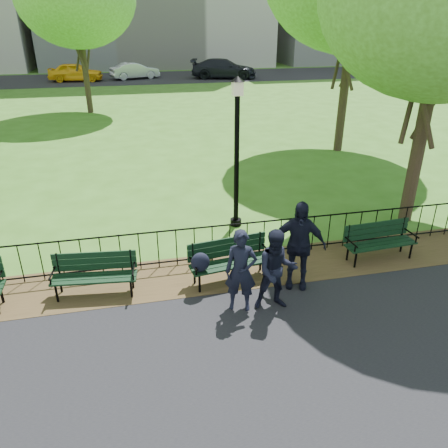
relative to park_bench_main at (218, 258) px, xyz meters
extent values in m
plane|color=#345E18|center=(0.65, -1.10, -0.60)|extent=(120.00, 120.00, 0.00)
cube|color=#362A16|center=(0.65, 0.40, -0.58)|extent=(60.00, 1.60, 0.01)
cube|color=black|center=(0.65, 33.90, -0.59)|extent=(70.00, 9.00, 0.01)
cylinder|color=black|center=(0.65, 0.90, 0.28)|extent=(24.00, 0.04, 0.04)
cylinder|color=black|center=(0.65, 0.90, -0.48)|extent=(24.00, 0.04, 0.04)
cylinder|color=black|center=(0.65, 0.90, -0.15)|extent=(0.02, 0.02, 0.90)
cube|color=black|center=(0.28, 0.01, -0.17)|extent=(1.77, 0.69, 0.04)
cube|color=black|center=(0.24, 0.26, 0.16)|extent=(1.71, 0.27, 0.43)
cylinder|color=black|center=(-0.44, -0.26, -0.38)|extent=(0.05, 0.05, 0.43)
cylinder|color=black|center=(1.04, -0.05, -0.38)|extent=(0.05, 0.05, 0.43)
cylinder|color=black|center=(-0.49, 0.08, -0.38)|extent=(0.05, 0.05, 0.43)
cylinder|color=black|center=(0.99, 0.29, -0.38)|extent=(0.05, 0.05, 0.43)
cylinder|color=black|center=(-0.53, -0.10, 0.01)|extent=(0.11, 0.54, 0.04)
cylinder|color=black|center=(1.08, 0.13, 0.01)|extent=(0.11, 0.54, 0.04)
ellipsoid|color=black|center=(-0.40, -0.18, 0.06)|extent=(0.41, 0.31, 0.41)
cube|color=black|center=(-2.46, 0.10, -0.19)|extent=(1.68, 0.62, 0.04)
cube|color=black|center=(-2.44, 0.33, 0.13)|extent=(1.63, 0.22, 0.41)
cylinder|color=black|center=(-3.19, 0.02, -0.39)|extent=(0.05, 0.05, 0.41)
cylinder|color=black|center=(-1.78, -0.14, -0.39)|extent=(0.05, 0.05, 0.41)
cylinder|color=black|center=(-3.15, 0.34, -0.39)|extent=(0.05, 0.05, 0.41)
cylinder|color=black|center=(-1.74, 0.18, -0.39)|extent=(0.05, 0.05, 0.41)
cylinder|color=black|center=(-3.23, 0.19, -0.02)|extent=(0.09, 0.51, 0.04)
cylinder|color=black|center=(-1.69, 0.01, -0.02)|extent=(0.09, 0.51, 0.04)
cylinder|color=black|center=(-4.22, 0.22, -0.36)|extent=(0.05, 0.05, 0.48)
cube|color=black|center=(3.76, 0.14, -0.19)|extent=(1.67, 0.54, 0.04)
cube|color=black|center=(3.75, 0.38, 0.13)|extent=(1.64, 0.14, 0.41)
cylinder|color=black|center=(3.06, -0.07, -0.39)|extent=(0.05, 0.05, 0.41)
cylinder|color=black|center=(4.48, 0.02, -0.39)|extent=(0.05, 0.05, 0.41)
cylinder|color=black|center=(3.04, 0.26, -0.39)|extent=(0.05, 0.05, 0.41)
cylinder|color=black|center=(4.46, 0.35, -0.39)|extent=(0.05, 0.05, 0.41)
cylinder|color=black|center=(2.99, 0.09, -0.02)|extent=(0.07, 0.51, 0.04)
cylinder|color=black|center=(4.54, 0.19, -0.02)|extent=(0.07, 0.51, 0.04)
cylinder|color=black|center=(1.03, 2.64, -0.51)|extent=(0.30, 0.30, 0.17)
cylinder|color=black|center=(1.03, 2.64, 1.11)|extent=(0.13, 0.13, 3.41)
cube|color=beige|center=(1.03, 2.64, 2.92)|extent=(0.23, 0.23, 0.32)
cone|color=black|center=(1.03, 2.64, 3.14)|extent=(0.34, 0.34, 0.13)
cylinder|color=#2D2116|center=(5.65, 2.00, 1.12)|extent=(0.35, 0.35, 3.43)
cylinder|color=#2D2116|center=(6.89, 8.68, 1.40)|extent=(0.34, 0.34, 4.00)
cylinder|color=#2D2116|center=(-3.50, 18.96, 1.24)|extent=(0.32, 0.32, 3.68)
imported|color=black|center=(0.23, -0.93, 0.22)|extent=(0.68, 0.55, 1.62)
imported|color=black|center=(0.88, -1.04, 0.22)|extent=(0.83, 0.51, 1.61)
imported|color=black|center=(1.53, -0.42, 0.34)|extent=(1.18, 0.81, 1.86)
imported|color=yellow|center=(-5.31, 32.79, 0.16)|extent=(4.56, 2.24, 1.50)
imported|color=#B8BAC1|center=(-0.41, 33.26, 0.10)|extent=(4.41, 2.62, 1.37)
imported|color=black|center=(7.27, 31.96, 0.24)|extent=(6.07, 3.73, 1.64)
camera|label=1|loc=(-1.57, -7.52, 4.45)|focal=35.00mm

